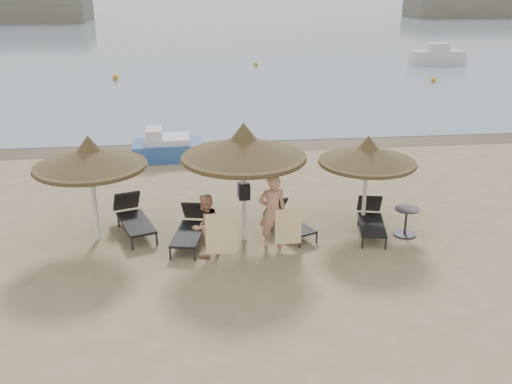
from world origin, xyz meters
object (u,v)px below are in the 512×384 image
(palapa_right, at_px, (367,155))
(person_right, at_px, (273,206))
(palapa_left, at_px, (90,158))
(side_table, at_px, (406,223))
(lounger_near_right, at_px, (287,220))
(palapa_center, at_px, (244,148))
(lounger_near_left, at_px, (191,227))
(person_left, at_px, (205,221))
(lounger_far_left, at_px, (133,216))
(lounger_far_right, at_px, (371,219))
(pedal_boat, at_px, (167,147))

(palapa_right, bearing_deg, person_right, -160.38)
(palapa_left, distance_m, person_right, 4.52)
(palapa_left, bearing_deg, palapa_right, 0.10)
(palapa_right, xyz_separation_m, side_table, (0.92, -0.65, -1.64))
(side_table, relative_size, person_right, 0.34)
(lounger_near_right, xyz_separation_m, side_table, (2.97, -0.53, 0.00))
(palapa_left, distance_m, palapa_center, 3.70)
(palapa_center, xyz_separation_m, side_table, (4.11, -0.23, -2.06))
(palapa_right, distance_m, lounger_near_left, 4.82)
(palapa_right, bearing_deg, person_left, -163.85)
(palapa_right, bearing_deg, lounger_far_left, 176.06)
(lounger_near_right, bearing_deg, person_left, -177.44)
(palapa_center, bearing_deg, lounger_far_right, 1.07)
(palapa_center, relative_size, pedal_boat, 1.20)
(lounger_near_right, distance_m, person_left, 2.46)
(palapa_left, xyz_separation_m, lounger_far_right, (6.96, -0.35, -1.78))
(palapa_left, bearing_deg, lounger_near_left, -9.04)
(lounger_far_left, bearing_deg, person_left, -60.14)
(palapa_center, bearing_deg, side_table, -3.13)
(palapa_center, xyz_separation_m, person_right, (0.64, -0.49, -1.32))
(person_right, bearing_deg, lounger_near_left, -17.74)
(lounger_near_right, bearing_deg, palapa_right, -21.18)
(palapa_center, bearing_deg, pedal_boat, 106.82)
(lounger_far_right, bearing_deg, lounger_near_left, -167.52)
(palapa_right, distance_m, lounger_far_right, 1.65)
(palapa_right, height_order, lounger_near_right, palapa_right)
(palapa_center, relative_size, palapa_right, 1.21)
(palapa_right, relative_size, lounger_far_left, 1.18)
(side_table, height_order, person_left, person_left)
(palapa_center, height_order, lounger_far_left, palapa_center)
(lounger_far_right, bearing_deg, side_table, -7.02)
(lounger_far_right, relative_size, pedal_boat, 0.77)
(palapa_center, height_order, person_right, palapa_center)
(lounger_far_left, distance_m, pedal_boat, 6.30)
(lounger_near_right, relative_size, pedal_boat, 0.71)
(lounger_far_left, bearing_deg, lounger_near_left, -46.84)
(palapa_left, bearing_deg, person_left, -24.12)
(person_left, bearing_deg, palapa_right, 155.74)
(palapa_right, height_order, lounger_far_left, palapa_right)
(lounger_far_left, bearing_deg, lounger_far_right, -25.66)
(lounger_far_left, distance_m, lounger_far_right, 6.15)
(palapa_left, distance_m, lounger_near_left, 2.95)
(lounger_near_left, xyz_separation_m, lounger_near_right, (2.49, 0.26, -0.04))
(palapa_left, bearing_deg, palapa_center, -6.35)
(lounger_near_right, height_order, side_table, lounger_near_right)
(person_left, xyz_separation_m, pedal_boat, (-1.16, 7.89, -0.47))
(palapa_right, height_order, lounger_near_left, palapa_right)
(lounger_far_left, bearing_deg, lounger_near_right, -26.11)
(lounger_near_right, xyz_separation_m, pedal_boat, (-3.29, 6.79, 0.08))
(lounger_near_left, xyz_separation_m, pedal_boat, (-0.81, 7.06, 0.04))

